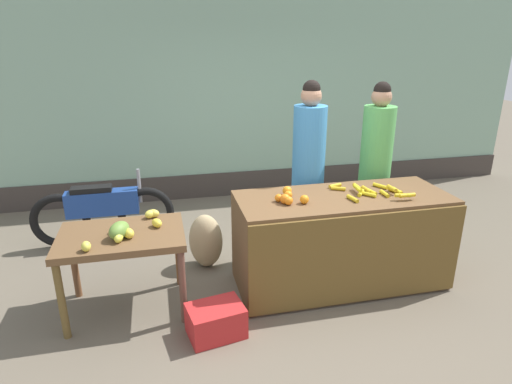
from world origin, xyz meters
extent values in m
plane|color=#665B4C|center=(0.00, 0.00, 0.00)|extent=(24.00, 24.00, 0.00)
cube|color=#8CB299|center=(0.00, 2.82, 1.60)|extent=(9.00, 0.20, 3.20)
cube|color=#3F3833|center=(0.00, 2.71, 0.18)|extent=(9.00, 0.04, 0.36)
cube|color=brown|center=(0.46, 0.00, 0.45)|extent=(1.99, 0.77, 0.91)
cube|color=brown|center=(0.46, -0.40, 0.45)|extent=(1.99, 0.03, 0.85)
cube|color=brown|center=(-1.54, 0.00, 0.71)|extent=(1.04, 0.71, 0.06)
cylinder|color=brown|center=(-2.01, -0.31, 0.34)|extent=(0.06, 0.06, 0.68)
cylinder|color=brown|center=(-1.07, -0.31, 0.34)|extent=(0.06, 0.06, 0.68)
cylinder|color=brown|center=(-2.01, 0.31, 0.34)|extent=(0.06, 0.06, 0.68)
cylinder|color=brown|center=(-1.07, 0.31, 0.34)|extent=(0.06, 0.06, 0.68)
cylinder|color=gold|center=(0.97, -0.03, 0.92)|extent=(0.09, 0.13, 0.04)
cylinder|color=gold|center=(0.73, -0.01, 0.92)|extent=(0.06, 0.14, 0.04)
cylinder|color=gold|center=(0.72, 0.06, 0.92)|extent=(0.04, 0.16, 0.04)
cylinder|color=gold|center=(0.48, -0.13, 0.92)|extent=(0.06, 0.15, 0.04)
cylinder|color=yellow|center=(0.90, 0.13, 0.92)|extent=(0.11, 0.15, 0.04)
cylinder|color=gold|center=(0.63, -0.01, 0.92)|extent=(0.11, 0.13, 0.04)
cylinder|color=gold|center=(0.98, -0.04, 0.92)|extent=(0.04, 0.15, 0.04)
cylinder|color=gold|center=(0.47, 0.24, 0.92)|extent=(0.14, 0.07, 0.04)
cylinder|color=gold|center=(0.47, 0.15, 0.92)|extent=(0.14, 0.09, 0.04)
cylinder|color=gold|center=(0.83, -0.07, 0.92)|extent=(0.04, 0.14, 0.04)
cylinder|color=gold|center=(0.68, -0.06, 0.92)|extent=(0.12, 0.13, 0.04)
cylinder|color=gold|center=(0.92, -0.04, 0.95)|extent=(0.04, 0.14, 0.04)
cylinder|color=yellow|center=(0.61, 0.04, 0.95)|extent=(0.05, 0.16, 0.04)
cylinder|color=gold|center=(0.92, -0.23, 0.95)|extent=(0.14, 0.07, 0.04)
cylinder|color=gold|center=(0.63, 0.08, 0.95)|extent=(0.04, 0.14, 0.04)
cylinder|color=gold|center=(0.96, -0.24, 0.95)|extent=(0.15, 0.04, 0.04)
sphere|color=orange|center=(-0.17, -0.01, 0.94)|extent=(0.07, 0.07, 0.07)
sphere|color=orange|center=(-0.05, 0.14, 0.95)|extent=(0.08, 0.08, 0.08)
sphere|color=orange|center=(-0.13, -0.07, 0.95)|extent=(0.09, 0.09, 0.09)
sphere|color=orange|center=(0.04, -0.11, 0.95)|extent=(0.08, 0.08, 0.08)
sphere|color=orange|center=(-0.07, 0.05, 0.94)|extent=(0.07, 0.07, 0.07)
sphere|color=orange|center=(-0.11, -0.10, 0.94)|extent=(0.08, 0.08, 0.08)
ellipsoid|color=#DDDC49|center=(-1.55, -0.17, 0.78)|extent=(0.09, 0.13, 0.08)
ellipsoid|color=yellow|center=(-1.58, 0.02, 0.77)|extent=(0.12, 0.13, 0.08)
ellipsoid|color=yellow|center=(-1.47, -0.11, 0.78)|extent=(0.12, 0.13, 0.09)
ellipsoid|color=#D6CD48|center=(-1.78, -0.27, 0.78)|extent=(0.08, 0.10, 0.08)
ellipsoid|color=yellow|center=(-1.25, 0.06, 0.77)|extent=(0.12, 0.14, 0.08)
ellipsoid|color=#DECF47|center=(-1.30, 0.28, 0.77)|extent=(0.13, 0.13, 0.08)
ellipsoid|color=#E2CB4C|center=(-1.27, 0.29, 0.77)|extent=(0.12, 0.10, 0.08)
ellipsoid|color=olive|center=(-1.55, -0.09, 0.81)|extent=(0.22, 0.26, 0.14)
cylinder|color=#33333D|center=(0.33, 0.64, 0.37)|extent=(0.29, 0.29, 0.74)
cylinder|color=#3F8CCC|center=(0.33, 0.64, 1.19)|extent=(0.34, 0.34, 0.91)
sphere|color=tan|center=(0.33, 0.64, 1.74)|extent=(0.21, 0.21, 0.21)
sphere|color=black|center=(0.33, 0.64, 1.81)|extent=(0.18, 0.18, 0.18)
cylinder|color=#33333D|center=(1.11, 0.66, 0.36)|extent=(0.29, 0.29, 0.73)
cylinder|color=#59B259|center=(1.11, 0.66, 1.17)|extent=(0.34, 0.34, 0.89)
sphere|color=tan|center=(1.11, 0.66, 1.71)|extent=(0.21, 0.21, 0.21)
sphere|color=black|center=(1.11, 0.66, 1.77)|extent=(0.18, 0.18, 0.18)
torus|color=black|center=(-1.38, 1.42, 0.33)|extent=(0.65, 0.09, 0.65)
torus|color=black|center=(-2.33, 1.42, 0.33)|extent=(0.65, 0.09, 0.65)
cube|color=navy|center=(-1.85, 1.42, 0.51)|extent=(0.80, 0.18, 0.28)
cube|color=black|center=(-1.95, 1.42, 0.67)|extent=(0.44, 0.16, 0.08)
cylinder|color=gray|center=(-1.43, 1.42, 0.68)|extent=(0.04, 0.04, 0.40)
cube|color=red|center=(-0.84, -0.54, 0.13)|extent=(0.49, 0.39, 0.26)
ellipsoid|color=tan|center=(-0.77, 0.61, 0.29)|extent=(0.47, 0.45, 0.58)
camera|label=1|loc=(-1.18, -3.48, 2.29)|focal=30.38mm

